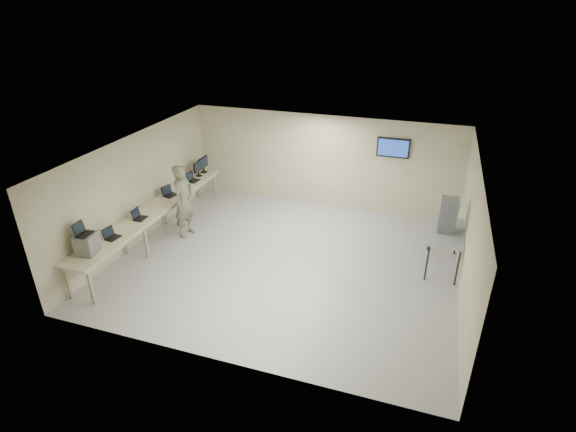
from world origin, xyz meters
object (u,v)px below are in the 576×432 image
(equipment_box, at_px, (87,244))
(side_table, at_px, (446,234))
(workbench, at_px, (154,211))
(soldier, at_px, (184,201))

(equipment_box, bearing_deg, side_table, 13.98)
(side_table, bearing_deg, workbench, -172.27)
(workbench, height_order, side_table, side_table)
(workbench, height_order, soldier, soldier)
(equipment_box, height_order, soldier, soldier)
(workbench, xyz_separation_m, soldier, (0.62, 0.47, 0.16))
(soldier, height_order, side_table, soldier)
(workbench, distance_m, soldier, 0.80)
(soldier, bearing_deg, side_table, -81.00)
(workbench, relative_size, side_table, 3.73)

